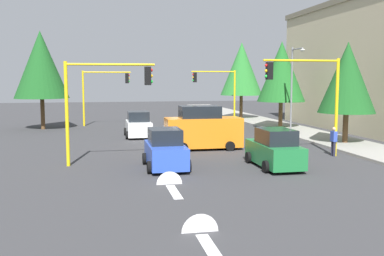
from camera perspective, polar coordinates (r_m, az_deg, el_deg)
name	(u,v)px	position (r m, az deg, el deg)	size (l,w,h in m)	color
ground_plane	(189,145)	(29.94, -0.41, -2.20)	(120.00, 120.00, 0.00)	#353538
sidewalk_kerb	(300,132)	(37.96, 13.84, -0.46)	(80.00, 4.00, 0.15)	gray
lane_arrow_near	(171,187)	(18.29, -2.72, -7.68)	(2.40, 1.10, 1.10)	silver
lane_arrow_mid	(204,238)	(12.65, 1.57, -14.14)	(2.40, 1.10, 1.10)	silver
apartment_block	(380,66)	(42.75, 23.18, 7.45)	(20.48, 9.30, 11.29)	#C6B793
traffic_signal_far_right	(103,87)	(43.06, -11.47, 5.28)	(0.36, 4.59, 5.28)	yellow
traffic_signal_near_left	(308,87)	(25.72, 14.84, 5.12)	(0.36, 4.59, 5.63)	yellow
traffic_signal_near_right	(104,92)	(23.07, -11.42, 4.63)	(0.36, 4.59, 5.35)	yellow
traffic_signal_far_left	(217,86)	(44.53, 3.28, 5.51)	(0.36, 4.59, 5.37)	yellow
street_lamp_curbside	(294,81)	(35.90, 13.08, 6.02)	(2.15, 0.28, 7.00)	slate
tree_roadside_mid	(281,72)	(40.25, 11.54, 7.18)	(4.27, 4.27, 7.82)	brown
tree_roadside_far	(242,69)	(49.46, 6.45, 7.63)	(4.66, 4.66, 8.53)	brown
tree_opposite_side	(41,65)	(41.42, -19.03, 7.78)	(4.76, 4.76, 8.73)	brown
tree_roadside_near	(347,78)	(31.53, 19.52, 6.18)	(3.81, 3.81, 6.95)	brown
delivery_van_orange	(203,129)	(27.94, 1.41, -0.16)	(2.22, 4.80, 2.77)	orange
car_green	(274,150)	(22.58, 10.67, -2.79)	(4.10, 2.04, 1.98)	#1E7238
car_blue	(165,150)	(22.07, -3.48, -2.91)	(3.81, 2.08, 1.98)	blue
car_silver	(204,120)	(38.47, 1.57, 1.04)	(3.82, 2.07, 1.98)	#B2B5BA
car_white	(138,125)	(34.24, -6.97, 0.34)	(3.85, 2.12, 1.98)	white
pedestrian_crossing	(334,141)	(26.74, 17.92, -1.56)	(0.40, 0.24, 1.70)	#262638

